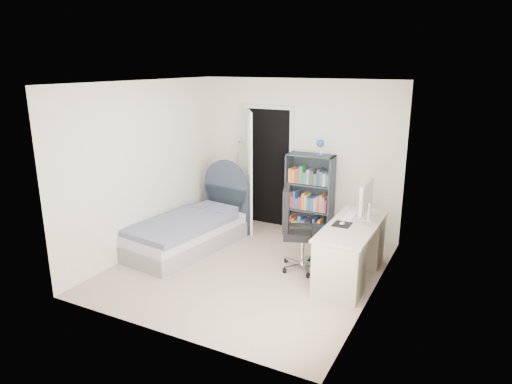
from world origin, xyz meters
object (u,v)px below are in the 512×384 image
at_px(floor_lamp, 239,187).
at_px(desk, 351,249).
at_px(office_chair, 296,225).
at_px(bookcase, 309,199).
at_px(bed, 191,230).
at_px(nightstand, 224,200).

xyz_separation_m(floor_lamp, desk, (2.41, -1.32, -0.21)).
bearing_deg(office_chair, bookcase, 102.93).
bearing_deg(bookcase, desk, -49.45).
distance_m(bed, nightstand, 1.36).
bearing_deg(nightstand, office_chair, -34.29).
distance_m(bed, bookcase, 1.97).
height_order(nightstand, bookcase, bookcase).
bearing_deg(bookcase, office_chair, -77.07).
bearing_deg(desk, office_chair, -175.29).
xyz_separation_m(nightstand, office_chair, (1.93, -1.32, 0.27)).
bearing_deg(bed, office_chair, 0.93).
xyz_separation_m(nightstand, desk, (2.68, -1.25, 0.04)).
bearing_deg(nightstand, desk, -25.05).
height_order(bed, bookcase, bookcase).
bearing_deg(bed, desk, 2.08).
xyz_separation_m(bed, desk, (2.47, 0.09, 0.13)).
relative_size(floor_lamp, office_chair, 1.30).
bearing_deg(nightstand, bookcase, -0.97).
distance_m(nightstand, desk, 2.96).
bearing_deg(office_chair, nightstand, 145.71).
bearing_deg(floor_lamp, desk, -28.70).
xyz_separation_m(floor_lamp, bookcase, (1.36, -0.10, 0.00)).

